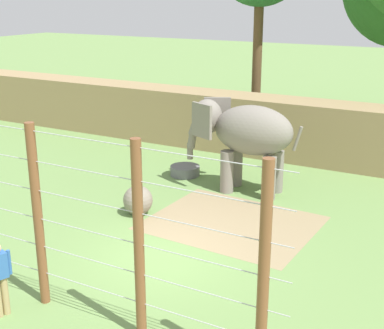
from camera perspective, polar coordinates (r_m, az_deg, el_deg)
The scene contains 7 objects.
ground_plane at distance 14.11m, azimuth -3.23°, elevation -9.87°, with size 120.00×120.00×0.00m, color #6B8E4C.
dirt_patch at distance 16.16m, azimuth 4.25°, elevation -6.15°, with size 4.74×3.89×0.01m, color #937F5B.
embankment_wall at distance 22.41m, azimuth 10.50°, elevation 3.67°, with size 36.00×1.80×2.41m, color #997F56.
elephant at distance 18.17m, azimuth 5.52°, elevation 3.29°, with size 4.13×1.74×3.06m.
enrichment_ball at distance 16.66m, azimuth -5.72°, elevation -3.77°, with size 0.91×0.91×0.91m, color gray.
cable_fence at distance 11.07m, azimuth -11.33°, elevation -6.59°, with size 8.74×0.20×4.06m.
water_tub at distance 20.18m, azimuth -0.74°, elevation -0.62°, with size 1.10×1.10×0.35m.
Camera 1 is at (6.67, -10.58, 6.53)m, focal length 50.62 mm.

